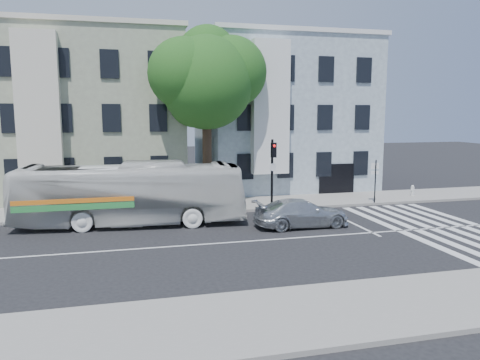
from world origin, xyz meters
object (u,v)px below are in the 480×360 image
object	(u,v)px
sedan	(302,213)
bus	(131,194)
fire_hydrant	(412,190)
traffic_signal	(273,165)

from	to	relation	value
sedan	bus	bearing A→B (deg)	72.54
bus	fire_hydrant	size ratio (longest dim) A/B	16.44
bus	fire_hydrant	distance (m)	19.01
sedan	traffic_signal	world-z (taller)	traffic_signal
traffic_signal	fire_hydrant	distance (m)	11.00
bus	traffic_signal	distance (m)	8.27
bus	sedan	xyz separation A→B (m)	(8.33, -2.53, -0.92)
bus	traffic_signal	xyz separation A→B (m)	(8.07, 1.43, 1.10)
sedan	fire_hydrant	distance (m)	11.89
bus	sedan	size ratio (longest dim) A/B	2.40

